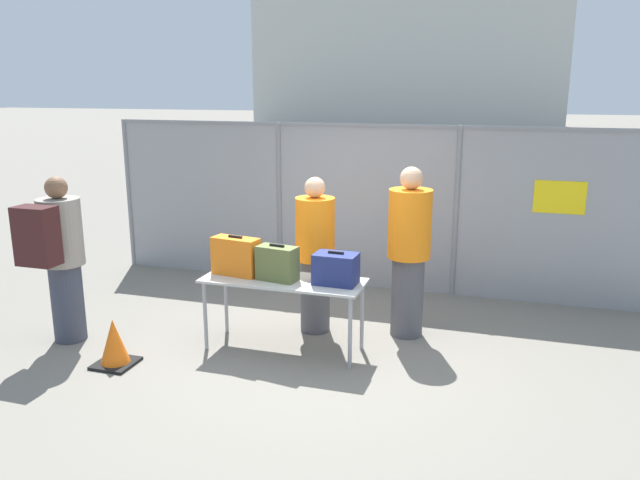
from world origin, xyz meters
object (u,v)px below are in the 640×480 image
(inspection_table, at_px, (283,286))
(suitcase_navy, at_px, (336,269))
(security_worker_near, at_px, (315,253))
(utility_trailer, at_px, (509,233))
(traffic_cone, at_px, (114,344))
(traveler_hooded, at_px, (58,254))
(suitcase_olive, at_px, (277,263))
(security_worker_far, at_px, (409,250))
(suitcase_orange, at_px, (236,256))

(inspection_table, bearing_deg, suitcase_navy, 2.72)
(inspection_table, height_order, security_worker_near, security_worker_near)
(utility_trailer, bearing_deg, suitcase_navy, -109.94)
(utility_trailer, bearing_deg, inspection_table, -115.81)
(traffic_cone, bearing_deg, traveler_hooded, 157.86)
(suitcase_navy, height_order, traffic_cone, suitcase_navy)
(suitcase_navy, height_order, traveler_hooded, traveler_hooded)
(traffic_cone, bearing_deg, suitcase_olive, 30.14)
(suitcase_navy, xyz_separation_m, security_worker_near, (-0.40, 0.57, -0.02))
(security_worker_far, bearing_deg, suitcase_navy, 60.54)
(traveler_hooded, height_order, security_worker_far, security_worker_far)
(suitcase_olive, relative_size, suitcase_navy, 1.00)
(inspection_table, bearing_deg, traveler_hooded, -167.54)
(inspection_table, bearing_deg, suitcase_orange, 178.29)
(traveler_hooded, bearing_deg, inspection_table, 15.73)
(inspection_table, xyz_separation_m, security_worker_near, (0.15, 0.60, 0.21))
(suitcase_olive, bearing_deg, traveler_hooded, -168.16)
(suitcase_navy, xyz_separation_m, security_worker_far, (0.60, 0.75, 0.05))
(inspection_table, xyz_separation_m, suitcase_navy, (0.55, 0.03, 0.23))
(suitcase_orange, bearing_deg, security_worker_near, 40.69)
(suitcase_olive, height_order, security_worker_near, security_worker_near)
(suitcase_olive, bearing_deg, traffic_cone, -149.86)
(security_worker_near, height_order, traffic_cone, security_worker_near)
(inspection_table, xyz_separation_m, traveler_hooded, (-2.30, -0.51, 0.29))
(inspection_table, bearing_deg, security_worker_near, 75.82)
(security_worker_far, height_order, utility_trailer, security_worker_far)
(traveler_hooded, bearing_deg, security_worker_near, 27.54)
(security_worker_near, xyz_separation_m, traffic_cone, (-1.61, -1.45, -0.68))
(suitcase_navy, xyz_separation_m, utility_trailer, (1.62, 4.45, -0.52))
(suitcase_orange, distance_m, suitcase_olive, 0.48)
(inspection_table, relative_size, suitcase_orange, 3.18)
(inspection_table, relative_size, traffic_cone, 3.51)
(traffic_cone, bearing_deg, security_worker_near, 42.09)
(suitcase_olive, distance_m, traveler_hooded, 2.31)
(security_worker_far, bearing_deg, utility_trailer, -95.92)
(security_worker_near, bearing_deg, traffic_cone, 33.93)
(security_worker_far, xyz_separation_m, utility_trailer, (1.01, 3.70, -0.56))
(suitcase_olive, relative_size, traffic_cone, 0.92)
(security_worker_far, bearing_deg, suitcase_olive, 43.41)
(suitcase_olive, height_order, suitcase_navy, suitcase_olive)
(suitcase_navy, distance_m, security_worker_near, 0.70)
(suitcase_navy, relative_size, traveler_hooded, 0.24)
(suitcase_orange, distance_m, suitcase_navy, 1.08)
(inspection_table, height_order, traffic_cone, inspection_table)
(traffic_cone, bearing_deg, suitcase_navy, 23.68)
(suitcase_navy, distance_m, traveler_hooded, 2.91)
(suitcase_navy, relative_size, traffic_cone, 0.91)
(inspection_table, xyz_separation_m, security_worker_far, (1.15, 0.78, 0.27))
(suitcase_orange, height_order, suitcase_olive, suitcase_orange)
(suitcase_orange, bearing_deg, suitcase_navy, 0.55)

